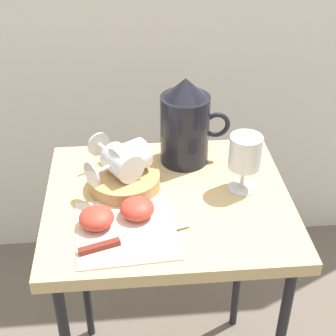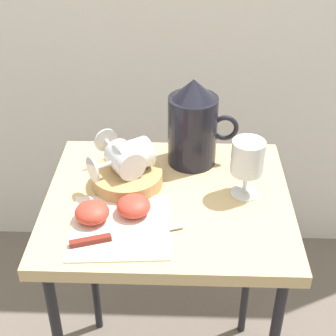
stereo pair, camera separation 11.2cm
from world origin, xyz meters
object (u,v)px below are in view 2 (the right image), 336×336
(pitcher, at_px, (193,130))
(wine_glass_tipped_near, at_px, (124,159))
(wine_glass_tipped_far, at_px, (131,156))
(apple_half_right, at_px, (134,206))
(basket_tray, at_px, (127,178))
(wine_glass_upright, at_px, (247,160))
(apple_half_left, at_px, (92,212))
(knife, at_px, (110,238))
(table, at_px, (168,221))

(pitcher, bearing_deg, wine_glass_tipped_near, -147.24)
(wine_glass_tipped_far, bearing_deg, apple_half_right, -82.88)
(apple_half_right, bearing_deg, basket_tray, 102.70)
(basket_tray, xyz_separation_m, wine_glass_upright, (0.27, -0.03, 0.07))
(pitcher, height_order, apple_half_left, pitcher)
(apple_half_left, relative_size, apple_half_right, 1.00)
(wine_glass_tipped_far, height_order, knife, wine_glass_tipped_far)
(wine_glass_tipped_far, distance_m, apple_half_left, 0.17)
(table, height_order, pitcher, pitcher)
(table, distance_m, apple_half_left, 0.21)
(apple_half_left, xyz_separation_m, knife, (0.05, -0.06, -0.02))
(wine_glass_upright, bearing_deg, pitcher, 131.18)
(table, relative_size, basket_tray, 4.23)
(knife, bearing_deg, apple_half_right, 64.65)
(wine_glass_tipped_near, height_order, apple_half_right, wine_glass_tipped_near)
(knife, bearing_deg, wine_glass_tipped_far, 83.29)
(basket_tray, height_order, wine_glass_tipped_far, wine_glass_tipped_far)
(wine_glass_tipped_far, relative_size, apple_half_left, 2.12)
(wine_glass_tipped_far, relative_size, apple_half_right, 2.12)
(wine_glass_upright, xyz_separation_m, apple_half_left, (-0.33, -0.11, -0.07))
(basket_tray, bearing_deg, pitcher, 34.61)
(knife, bearing_deg, apple_half_left, 127.19)
(pitcher, bearing_deg, apple_half_left, -131.05)
(wine_glass_tipped_near, bearing_deg, table, -26.54)
(pitcher, relative_size, knife, 0.96)
(wine_glass_upright, height_order, wine_glass_tipped_near, wine_glass_upright)
(wine_glass_tipped_far, height_order, apple_half_right, wine_glass_tipped_far)
(basket_tray, distance_m, wine_glass_upright, 0.28)
(basket_tray, bearing_deg, knife, -94.13)
(table, xyz_separation_m, apple_half_right, (-0.07, -0.07, 0.10))
(apple_half_left, bearing_deg, pitcher, 48.95)
(basket_tray, relative_size, wine_glass_tipped_near, 1.06)
(pitcher, relative_size, wine_glass_tipped_far, 1.43)
(wine_glass_tipped_far, bearing_deg, apple_half_left, -115.27)
(table, xyz_separation_m, wine_glass_tipped_far, (-0.09, 0.06, 0.14))
(wine_glass_tipped_far, relative_size, knife, 0.68)
(table, distance_m, knife, 0.21)
(table, relative_size, wine_glass_tipped_far, 4.50)
(apple_half_left, bearing_deg, apple_half_right, 15.95)
(apple_half_right, relative_size, knife, 0.32)
(wine_glass_upright, bearing_deg, knife, -149.40)
(pitcher, xyz_separation_m, wine_glass_upright, (0.12, -0.14, 0.00))
(wine_glass_tipped_far, bearing_deg, wine_glass_tipped_near, -157.33)
(table, bearing_deg, basket_tray, 153.68)
(wine_glass_tipped_near, xyz_separation_m, apple_half_left, (-0.05, -0.14, -0.05))
(table, xyz_separation_m, wine_glass_tipped_near, (-0.10, 0.05, 0.14))
(apple_half_right, distance_m, knife, 0.10)
(basket_tray, relative_size, apple_half_left, 2.26)
(basket_tray, xyz_separation_m, wine_glass_tipped_near, (-0.01, 0.00, 0.05))
(pitcher, xyz_separation_m, apple_half_right, (-0.13, -0.22, -0.07))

